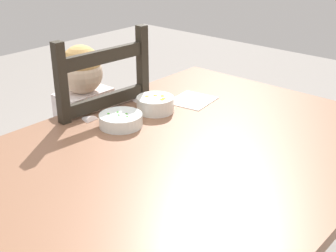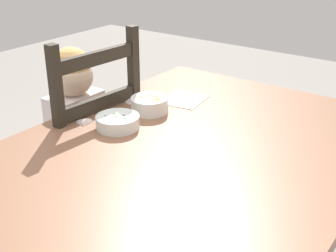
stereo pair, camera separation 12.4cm
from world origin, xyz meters
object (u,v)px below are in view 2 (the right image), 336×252
Objects in this scene: bowl_of_carrots at (150,104)px; spoon at (135,112)px; dining_table at (178,177)px; bowl_of_peas at (118,121)px; dining_chair at (83,160)px; child_figure at (81,127)px.

spoon is (-0.04, 0.03, -0.03)m from bowl_of_carrots.
bowl_of_peas is (0.04, 0.29, 0.11)m from dining_table.
dining_table is 11.40× the size of spoon.
spoon is at bearing 141.87° from bowl_of_carrots.
dining_chair reaches higher than bowl_of_peas.
child_figure is 0.34m from bowl_of_carrots.
dining_chair is at bearing 101.16° from spoon.
child_figure is 6.32× the size of bowl_of_peas.
bowl_of_peas reaches higher than spoon.
dining_table is at bearing -127.61° from bowl_of_carrots.
bowl_of_carrots is at bearing -72.62° from child_figure.
dining_chair reaches higher than dining_table.
bowl_of_peas is at bearing 82.40° from dining_table.
child_figure reaches higher than spoon.
child_figure is 6.83× the size of bowl_of_carrots.
child_figure is at bearing 77.37° from dining_table.
bowl_of_carrots is at bearing -0.02° from bowl_of_peas.
bowl_of_carrots reaches higher than dining_table.
bowl_of_carrots is 1.04× the size of spoon.
bowl_of_peas is 0.18m from bowl_of_carrots.
bowl_of_carrots is at bearing 52.39° from dining_table.
dining_table is 1.49× the size of dining_chair.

